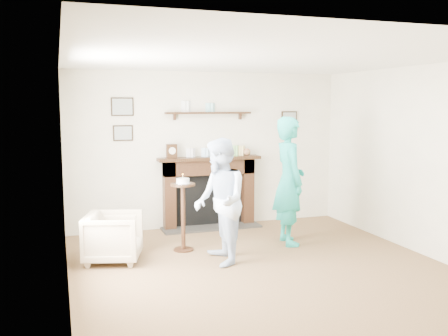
% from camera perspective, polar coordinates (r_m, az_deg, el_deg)
% --- Properties ---
extents(ground, '(5.00, 5.00, 0.00)m').
position_cam_1_polar(ground, '(6.06, 5.03, -11.87)').
color(ground, brown).
rests_on(ground, ground).
extents(room_shell, '(4.54, 5.02, 2.52)m').
position_cam_1_polar(room_shell, '(6.37, 2.71, 4.03)').
color(room_shell, '#EDE4C9').
rests_on(room_shell, ground).
extents(armchair, '(0.85, 0.84, 0.63)m').
position_cam_1_polar(armchair, '(6.61, -12.43, -10.36)').
color(armchair, tan).
rests_on(armchair, ground).
extents(man, '(0.65, 0.81, 1.58)m').
position_cam_1_polar(man, '(6.38, -0.47, -10.82)').
color(man, silver).
rests_on(man, ground).
extents(woman, '(0.51, 0.71, 1.82)m').
position_cam_1_polar(woman, '(7.32, 7.33, -8.51)').
color(woman, '#22C1A7').
rests_on(woman, ground).
extents(pedestal_table, '(0.33, 0.33, 1.06)m').
position_cam_1_polar(pedestal_table, '(6.79, -4.70, -4.05)').
color(pedestal_table, black).
rests_on(pedestal_table, ground).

